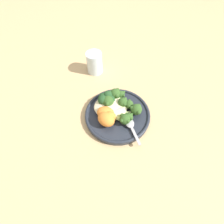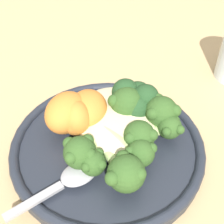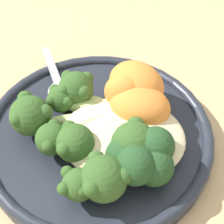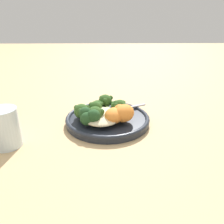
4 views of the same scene
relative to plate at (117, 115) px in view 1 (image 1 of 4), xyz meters
name	(u,v)px [view 1 (image 1 of 4)]	position (x,y,z in m)	size (l,w,h in m)	color
ground_plane	(119,115)	(0.01, 0.01, -0.01)	(4.00, 4.00, 0.00)	tan
plate	(117,115)	(0.00, 0.00, 0.00)	(0.23, 0.23, 0.02)	#232833
quinoa_mound	(111,107)	(-0.03, 0.02, 0.02)	(0.12, 0.10, 0.02)	beige
broccoli_stalk_0	(123,119)	(0.02, -0.03, 0.03)	(0.08, 0.05, 0.04)	#ADC675
broccoli_stalk_1	(124,117)	(0.02, -0.02, 0.02)	(0.09, 0.03, 0.03)	#ADC675
broccoli_stalk_2	(133,111)	(0.05, 0.00, 0.03)	(0.13, 0.05, 0.04)	#ADC675
broccoli_stalk_3	(122,108)	(0.01, 0.01, 0.02)	(0.11, 0.09, 0.03)	#ADC675
broccoli_stalk_4	(121,105)	(0.01, 0.03, 0.03)	(0.08, 0.09, 0.04)	#ADC675
broccoli_stalk_5	(119,100)	(0.00, 0.05, 0.02)	(0.06, 0.11, 0.03)	#ADC675
broccoli_stalk_6	(114,98)	(-0.02, 0.05, 0.03)	(0.04, 0.13, 0.04)	#ADC675
broccoli_stalk_7	(108,104)	(-0.04, 0.02, 0.03)	(0.05, 0.09, 0.04)	#ADC675
sweet_potato_chunk_0	(109,117)	(-0.03, -0.03, 0.03)	(0.04, 0.04, 0.04)	orange
sweet_potato_chunk_1	(109,117)	(-0.03, -0.03, 0.03)	(0.05, 0.04, 0.04)	orange
sweet_potato_chunk_2	(105,113)	(-0.04, -0.02, 0.03)	(0.06, 0.05, 0.04)	orange
sweet_potato_chunk_3	(106,119)	(-0.04, -0.04, 0.03)	(0.06, 0.05, 0.05)	orange
kale_tuft	(106,99)	(-0.04, 0.04, 0.03)	(0.06, 0.06, 0.04)	#234723
spoon	(130,125)	(0.05, -0.05, 0.01)	(0.06, 0.10, 0.01)	#A3A3A8
water_glass	(95,63)	(-0.11, 0.23, 0.03)	(0.07, 0.07, 0.09)	silver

